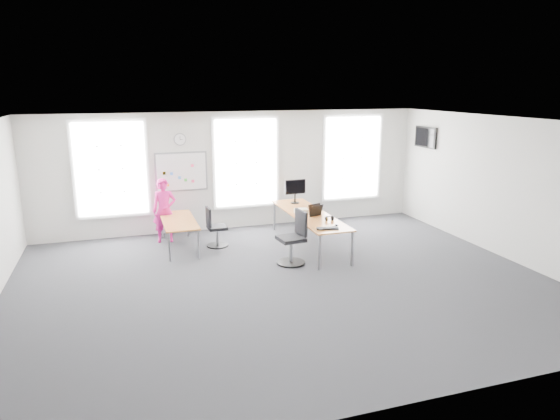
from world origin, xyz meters
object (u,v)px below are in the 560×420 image
object	(u,v)px
person	(164,210)
monitor	(295,189)
desk_right	(309,216)
desk_left	(179,222)
chair_right	(294,241)
chair_left	(215,229)
headphones	(329,219)
keyboard	(328,229)

from	to	relation	value
person	monitor	distance (m)	3.21
desk_right	desk_left	size ratio (longest dim) A/B	1.73
chair_right	monitor	xyz separation A→B (m)	(0.77, 2.08, 0.64)
desk_right	chair_left	distance (m)	2.19
chair_left	person	bearing A→B (deg)	52.70
headphones	keyboard	bearing A→B (deg)	-97.85
chair_left	keyboard	xyz separation A→B (m)	(1.98, -1.92, 0.37)
desk_left	monitor	bearing A→B (deg)	6.38
desk_right	headphones	world-z (taller)	headphones
desk_right	person	world-z (taller)	person
desk_right	chair_right	distance (m)	1.25
person	chair_left	bearing A→B (deg)	-29.42
desk_right	headphones	bearing A→B (deg)	-74.49
keyboard	monitor	world-z (taller)	monitor
keyboard	headphones	bearing A→B (deg)	83.73
person	keyboard	distance (m)	4.03
chair_right	chair_left	distance (m)	2.12
desk_right	person	size ratio (longest dim) A/B	2.07
chair_right	headphones	bearing A→B (deg)	101.83
chair_left	headphones	distance (m)	2.66
keyboard	headphones	size ratio (longest dim) A/B	2.50
chair_right	person	distance (m)	3.38
desk_right	keyboard	bearing A→B (deg)	-94.24
desk_right	keyboard	size ratio (longest dim) A/B	6.92
chair_right	chair_left	world-z (taller)	chair_right
chair_left	headphones	size ratio (longest dim) A/B	5.14
desk_left	person	world-z (taller)	person
desk_right	person	bearing A→B (deg)	156.29
keyboard	desk_right	bearing A→B (deg)	105.54
desk_right	desk_left	xyz separation A→B (m)	(-2.87, 0.76, -0.11)
person	keyboard	bearing A→B (deg)	-35.56
desk_left	monitor	world-z (taller)	monitor
desk_left	person	bearing A→B (deg)	112.46
monitor	chair_left	bearing A→B (deg)	-171.57
desk_right	chair_right	bearing A→B (deg)	-126.01
chair_left	keyboard	world-z (taller)	chair_left
desk_left	keyboard	distance (m)	3.46
desk_left	chair_right	xyz separation A→B (m)	(2.15, -1.76, -0.12)
desk_left	person	distance (m)	0.68
keyboard	chair_left	bearing A→B (deg)	155.61
chair_left	monitor	size ratio (longest dim) A/B	1.56
monitor	headphones	bearing A→B (deg)	-89.04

